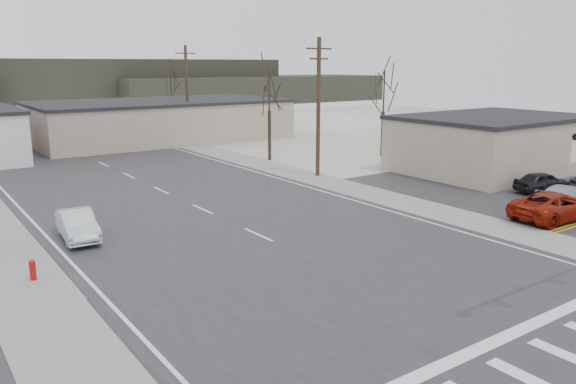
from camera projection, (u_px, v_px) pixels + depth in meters
name	position (u px, v px, depth m)	size (l,w,h in m)	color
ground	(373.00, 288.00, 20.91)	(140.00, 140.00, 0.00)	white
main_road	(195.00, 206.00, 32.85)	(18.00, 110.00, 0.05)	#272729
cross_road	(373.00, 287.00, 20.90)	(90.00, 10.00, 0.04)	#272729
parking_lot	(532.00, 190.00, 36.91)	(18.00, 20.00, 0.03)	#272729
sidewalk_right	(292.00, 173.00, 42.79)	(3.00, 90.00, 0.06)	gray
fire_hydrant	(33.00, 270.00, 21.46)	(0.24, 0.24, 0.87)	#A50C0C
building_right_far	(160.00, 120.00, 61.10)	(26.30, 14.30, 4.30)	tan
building_lot	(493.00, 143.00, 43.46)	(14.30, 10.30, 4.30)	tan
upole_right_a	(318.00, 105.00, 40.54)	(2.20, 0.30, 10.00)	#41321E
upole_right_b	(187.00, 93.00, 58.07)	(2.20, 0.30, 10.00)	#41321E
tree_right_mid	(269.00, 91.00, 47.32)	(3.74, 3.74, 8.33)	#33281F
tree_right_far	(171.00, 85.00, 69.52)	(3.52, 3.52, 7.84)	#33281F
tree_lot	(384.00, 94.00, 49.54)	(3.52, 3.52, 7.84)	#33281F
hill_center	(75.00, 84.00, 104.82)	(80.00, 18.00, 9.00)	#333026
hill_right	(252.00, 90.00, 120.08)	(60.00, 18.00, 5.50)	#333026
sedan_crossing	(77.00, 225.00, 26.52)	(1.43, 4.11, 1.36)	silver
car_far_a	(73.00, 133.00, 61.17)	(2.00, 4.93, 1.43)	black
car_far_b	(31.00, 135.00, 60.64)	(1.44, 3.58, 1.22)	black
car_parked_red	(556.00, 206.00, 29.78)	(2.48, 5.39, 1.50)	maroon
car_parked_dark_a	(543.00, 182.00, 36.19)	(1.57, 3.91, 1.33)	black
car_parked_silver	(564.00, 197.00, 32.23)	(1.88, 4.63, 1.34)	#A9AFB4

